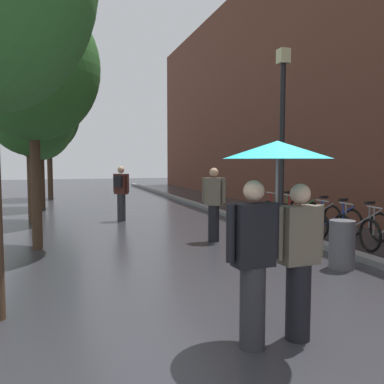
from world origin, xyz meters
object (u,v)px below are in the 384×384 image
street_tree_2 (30,95)px  couple_under_umbrella (277,211)px  pedestrian_walking_far (121,192)px  parked_bicycle_2 (362,227)px  litter_bin (342,244)px  street_tree_3 (39,114)px  pedestrian_walking_midground (214,203)px  street_tree_1 (32,67)px  parked_bicycle_4 (317,218)px  street_tree_4 (48,114)px  parked_bicycle_3 (336,223)px  parked_bicycle_6 (282,210)px  street_lamp_post (282,131)px  parked_bicycle_5 (299,214)px

street_tree_2 → couple_under_umbrella: street_tree_2 is taller
pedestrian_walking_far → parked_bicycle_2: bearing=-47.6°
couple_under_umbrella → litter_bin: 3.53m
street_tree_3 → parked_bicycle_2: size_ratio=5.02×
street_tree_2 → pedestrian_walking_midground: 6.91m
street_tree_1 → street_tree_3: (-0.22, 7.93, -0.12)m
parked_bicycle_4 → couple_under_umbrella: couple_under_umbrella is taller
couple_under_umbrella → street_tree_4: bearing=98.2°
street_tree_4 → pedestrian_walking_midground: (3.87, -12.71, -3.29)m
street_tree_1 → parked_bicycle_3: bearing=-8.0°
parked_bicycle_2 → parked_bicycle_4: size_ratio=0.98×
street_tree_1 → parked_bicycle_4: size_ratio=4.76×
street_tree_1 → litter_bin: 7.03m
parked_bicycle_6 → couple_under_umbrella: 8.41m
street_tree_3 → pedestrian_walking_far: size_ratio=3.23×
parked_bicycle_2 → parked_bicycle_6: same height
street_tree_3 → street_tree_4: (0.24, 4.34, 0.51)m
street_tree_1 → parked_bicycle_3: 7.76m
parked_bicycle_4 → couple_under_umbrella: bearing=-128.8°
street_tree_3 → street_lamp_post: bearing=-58.4°
parked_bicycle_2 → street_lamp_post: (-1.71, 0.66, 2.18)m
street_tree_2 → street_lamp_post: (5.62, -5.21, -1.33)m
parked_bicycle_6 → pedestrian_walking_midground: 3.66m
street_lamp_post → litter_bin: size_ratio=5.15×
street_tree_4 → parked_bicycle_6: (6.89, -10.70, -3.83)m
parked_bicycle_3 → litter_bin: size_ratio=1.31×
parked_bicycle_3 → parked_bicycle_5: same height
parked_bicycle_4 → parked_bicycle_5: (0.03, 0.91, 0.00)m
street_tree_2 → parked_bicycle_6: 8.44m
pedestrian_walking_midground → pedestrian_walking_far: bearing=112.3°
street_tree_4 → parked_bicycle_4: street_tree_4 is taller
litter_bin → street_lamp_post: bearing=86.5°
street_tree_1 → street_lamp_post: size_ratio=1.22×
parked_bicycle_2 → parked_bicycle_3: bearing=98.8°
street_tree_1 → couple_under_umbrella: street_tree_1 is taller
street_tree_3 → parked_bicycle_4: 11.29m
street_tree_3 → parked_bicycle_3: size_ratio=4.96×
parked_bicycle_5 → litter_bin: bearing=-113.6°
street_tree_4 → parked_bicycle_3: (6.87, -13.23, -3.83)m
parked_bicycle_5 → parked_bicycle_6: 0.82m
street_tree_1 → street_tree_3: bearing=91.6°
parked_bicycle_3 → parked_bicycle_5: (0.06, 1.72, 0.00)m
couple_under_umbrella → street_tree_2: bearing=106.6°
parked_bicycle_3 → couple_under_umbrella: (-4.32, -4.60, 1.00)m
couple_under_umbrella → pedestrian_walking_far: bearing=91.8°
street_tree_4 → parked_bicycle_2: 16.09m
street_tree_1 → pedestrian_walking_far: street_tree_1 is taller
street_tree_1 → street_tree_4: size_ratio=0.88×
street_tree_1 → couple_under_umbrella: bearing=-65.2°
street_tree_2 → street_tree_1: bearing=-85.6°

